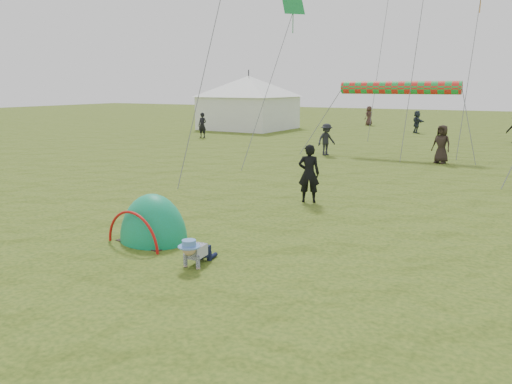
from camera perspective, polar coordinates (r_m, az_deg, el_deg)
The scene contains 14 objects.
ground at distance 9.52m, azimuth -3.06°, elevation -9.18°, with size 140.00×140.00×0.00m, color #284012.
crawling_toddler at distance 9.85m, azimuth -6.96°, elevation -6.69°, with size 0.54×0.77×0.59m, color black, non-canonical shape.
popup_tent at distance 11.64m, azimuth -11.59°, elevation -5.43°, with size 1.66×1.37×2.15m, color #138740.
standing_adult at distance 14.99m, azimuth 6.06°, elevation 2.12°, with size 0.64×0.42×1.75m, color black.
event_marquee at distance 40.87m, azimuth -0.84°, elevation 10.40°, with size 6.60×6.60×4.54m, color white, non-canonical shape.
crowd_person_0 at distance 41.68m, azimuth -0.62°, elevation 8.47°, with size 0.62×0.41×1.69m, color black.
crowd_person_2 at distance 44.80m, azimuth 0.47°, elevation 8.73°, with size 1.00×0.42×1.71m, color black.
crowd_person_3 at distance 25.49m, azimuth 8.04°, elevation 5.97°, with size 1.03×0.59×1.60m, color black.
crowd_person_4 at distance 45.75m, azimuth 12.78°, elevation 8.50°, with size 0.83×0.54×1.69m, color #3D2824.
crowd_person_6 at distance 34.08m, azimuth -6.15°, elevation 7.60°, with size 0.61×0.40×1.68m, color black.
crowd_person_10 at distance 24.09m, azimuth 20.44°, elevation 5.14°, with size 0.85×0.55×1.73m, color black.
crowd_person_11 at distance 39.10m, azimuth 17.90°, elevation 7.63°, with size 1.54×0.49×1.66m, color #28303C.
rainbow_tube_kite at distance 26.08m, azimuth 16.03°, elevation 11.40°, with size 0.64×0.64×5.79m, color red.
diamond_kite_3 at distance 25.11m, azimuth 4.27°, elevation 20.54°, with size 1.02×1.02×0.00m, color #168B36.
Camera 1 is at (4.64, -7.57, 3.44)m, focal length 35.00 mm.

